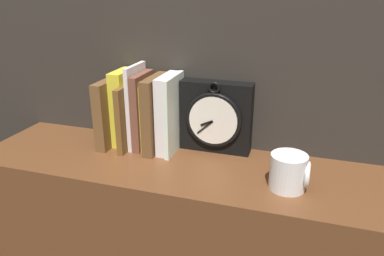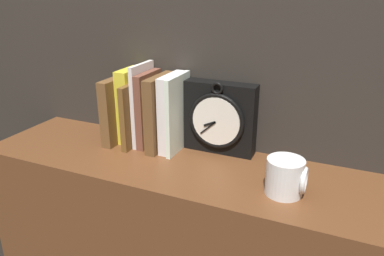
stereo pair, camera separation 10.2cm
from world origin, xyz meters
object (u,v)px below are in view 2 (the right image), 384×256
(book_slot5_yellow, at_px, (155,114))
(mug, at_px, (286,177))
(book_slot4_brown, at_px, (149,109))
(book_slot6_brown, at_px, (160,113))
(book_slot2_brown, at_px, (136,114))
(book_slot8_white, at_px, (178,114))
(book_slot0_brown, at_px, (118,110))
(clock, at_px, (219,118))
(book_slot7_white, at_px, (172,113))
(book_slot1_yellow, at_px, (131,105))
(book_slot3_white, at_px, (143,104))

(book_slot5_yellow, xyz_separation_m, mug, (0.44, -0.14, -0.06))
(book_slot4_brown, bearing_deg, book_slot6_brown, -12.45)
(book_slot2_brown, xyz_separation_m, book_slot8_white, (0.14, 0.01, 0.02))
(book_slot0_brown, distance_m, book_slot2_brown, 0.07)
(clock, xyz_separation_m, book_slot7_white, (-0.14, -0.04, 0.01))
(book_slot4_brown, bearing_deg, book_slot1_yellow, 173.48)
(book_slot5_yellow, bearing_deg, book_slot3_white, -174.09)
(book_slot5_yellow, relative_size, book_slot7_white, 0.87)
(clock, xyz_separation_m, book_slot6_brown, (-0.18, -0.04, 0.01))
(book_slot3_white, distance_m, book_slot7_white, 0.10)
(book_slot2_brown, distance_m, book_slot6_brown, 0.09)
(book_slot1_yellow, bearing_deg, clock, 5.08)
(book_slot3_white, height_order, book_slot8_white, book_slot3_white)
(book_slot0_brown, xyz_separation_m, book_slot2_brown, (0.07, -0.00, -0.00))
(book_slot0_brown, bearing_deg, book_slot5_yellow, 8.54)
(book_slot0_brown, height_order, book_slot8_white, book_slot8_white)
(clock, relative_size, book_slot2_brown, 1.12)
(book_slot4_brown, height_order, mug, book_slot4_brown)
(book_slot1_yellow, distance_m, mug, 0.55)
(book_slot2_brown, bearing_deg, book_slot7_white, 5.57)
(book_slot5_yellow, relative_size, book_slot8_white, 0.87)
(book_slot1_yellow, relative_size, book_slot2_brown, 1.17)
(book_slot4_brown, bearing_deg, book_slot5_yellow, 17.14)
(book_slot5_yellow, xyz_separation_m, book_slot7_white, (0.06, -0.01, 0.01))
(clock, xyz_separation_m, mug, (0.23, -0.17, -0.06))
(book_slot3_white, distance_m, book_slot5_yellow, 0.05)
(clock, distance_m, book_slot3_white, 0.25)
(book_slot6_brown, bearing_deg, book_slot2_brown, -177.50)
(mug, bearing_deg, book_slot2_brown, 166.51)
(book_slot7_white, height_order, mug, book_slot7_white)
(book_slot0_brown, bearing_deg, book_slot2_brown, -0.70)
(book_slot7_white, bearing_deg, book_slot8_white, -11.18)
(book_slot1_yellow, distance_m, book_slot7_white, 0.15)
(book_slot2_brown, xyz_separation_m, book_slot6_brown, (0.08, 0.00, 0.01))
(book_slot7_white, bearing_deg, book_slot0_brown, -176.67)
(book_slot8_white, bearing_deg, book_slot3_white, 176.22)
(book_slot8_white, bearing_deg, book_slot4_brown, 176.34)
(book_slot4_brown, bearing_deg, mug, -16.21)
(book_slot0_brown, relative_size, book_slot4_brown, 0.90)
(book_slot7_white, xyz_separation_m, mug, (0.37, -0.13, -0.07))
(book_slot7_white, bearing_deg, book_slot3_white, 177.93)
(book_slot6_brown, xyz_separation_m, mug, (0.41, -0.12, -0.07))
(book_slot0_brown, bearing_deg, book_slot8_white, 1.71)
(clock, xyz_separation_m, book_slot0_brown, (-0.33, -0.05, -0.00))
(clock, relative_size, book_slot7_white, 0.96)
(clock, bearing_deg, book_slot5_yellow, -172.16)
(book_slot4_brown, xyz_separation_m, book_slot6_brown, (0.05, -0.01, -0.00))
(book_slot0_brown, height_order, book_slot6_brown, book_slot6_brown)
(book_slot5_yellow, bearing_deg, book_slot4_brown, -162.86)
(book_slot6_brown, distance_m, mug, 0.43)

